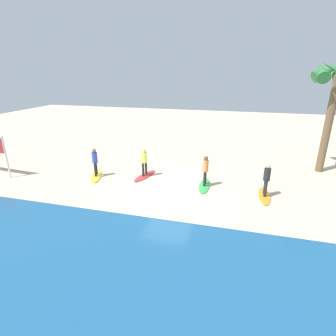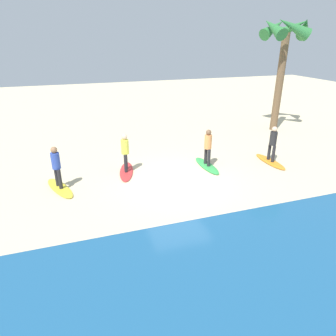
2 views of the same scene
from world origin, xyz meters
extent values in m
plane|color=beige|center=(0.00, 0.00, 0.00)|extent=(60.00, 60.00, 0.00)
ellipsoid|color=orange|center=(-4.83, -0.47, 0.04)|extent=(0.57, 2.10, 0.09)
cylinder|color=#232328|center=(-4.83, -0.31, 0.48)|extent=(0.14, 0.14, 0.78)
cylinder|color=#232328|center=(-4.83, -0.63, 0.48)|extent=(0.14, 0.14, 0.78)
cylinder|color=#262628|center=(-4.83, -0.47, 1.18)|extent=(0.32, 0.32, 0.62)
sphere|color=beige|center=(-4.83, -0.47, 1.61)|extent=(0.24, 0.24, 0.24)
ellipsoid|color=green|center=(-1.79, -0.95, 0.04)|extent=(0.60, 2.11, 0.09)
cylinder|color=#232328|center=(-1.80, -0.79, 0.48)|extent=(0.14, 0.14, 0.78)
cylinder|color=#232328|center=(-1.79, -1.11, 0.48)|extent=(0.14, 0.14, 0.78)
cylinder|color=#E58C4C|center=(-1.79, -0.95, 1.18)|extent=(0.32, 0.32, 0.62)
sphere|color=brown|center=(-1.79, -0.95, 1.61)|extent=(0.24, 0.24, 0.24)
ellipsoid|color=red|center=(1.80, -1.46, 0.04)|extent=(1.03, 2.17, 0.09)
cylinder|color=#232328|center=(1.84, -1.31, 0.48)|extent=(0.14, 0.14, 0.78)
cylinder|color=#232328|center=(1.77, -1.62, 0.48)|extent=(0.14, 0.14, 0.78)
cylinder|color=#E0E04C|center=(1.80, -1.46, 1.18)|extent=(0.32, 0.32, 0.62)
sphere|color=beige|center=(1.80, -1.46, 1.61)|extent=(0.24, 0.24, 0.24)
ellipsoid|color=yellow|center=(4.56, -0.71, 0.04)|extent=(1.27, 2.16, 0.09)
cylinder|color=#232328|center=(4.50, -0.56, 0.48)|extent=(0.14, 0.14, 0.78)
cylinder|color=#232328|center=(4.61, -0.86, 0.48)|extent=(0.14, 0.14, 0.78)
cylinder|color=#334CAD|center=(4.56, -0.71, 1.18)|extent=(0.32, 0.32, 0.62)
sphere|color=#9E704C|center=(4.56, -0.71, 1.61)|extent=(0.24, 0.24, 0.24)
cylinder|color=brown|center=(-8.36, -5.11, 2.82)|extent=(0.44, 0.44, 5.65)
cone|color=#2D7538|center=(-7.46, -5.11, 5.90)|extent=(0.70, 1.93, 1.40)
cone|color=#2D7538|center=(-8.08, -4.25, 5.90)|extent=(2.05, 1.26, 1.40)
cone|color=#2D7538|center=(-9.09, -4.58, 5.90)|extent=(1.70, 1.97, 1.40)
cone|color=#2D7538|center=(-9.09, -5.64, 5.90)|extent=(1.70, 1.97, 1.40)
cone|color=#2D7538|center=(-8.08, -5.97, 5.90)|extent=(2.05, 1.26, 1.40)
camera|label=1|loc=(-3.29, 12.29, 5.89)|focal=28.49mm
camera|label=2|loc=(3.89, 10.57, 5.42)|focal=32.54mm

